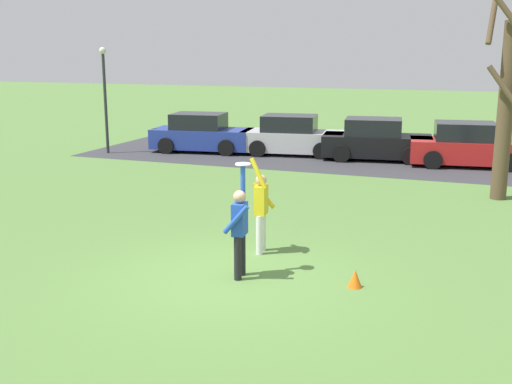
% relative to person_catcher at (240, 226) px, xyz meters
% --- Properties ---
extents(ground_plane, '(120.00, 120.00, 0.00)m').
position_rel_person_catcher_xyz_m(ground_plane, '(-0.15, -0.15, -0.98)').
color(ground_plane, '#567F3D').
extents(person_catcher, '(0.49, 0.56, 2.08)m').
position_rel_person_catcher_xyz_m(person_catcher, '(0.00, 0.00, 0.00)').
color(person_catcher, black).
rests_on(person_catcher, ground_plane).
extents(person_defender, '(0.49, 0.57, 2.04)m').
position_rel_person_catcher_xyz_m(person_defender, '(-0.14, 1.52, -0.00)').
color(person_defender, silver).
rests_on(person_defender, ground_plane).
extents(frisbee_disc, '(0.28, 0.28, 0.02)m').
position_rel_person_catcher_xyz_m(frisbee_disc, '(-0.02, 0.22, 1.11)').
color(frisbee_disc, white).
rests_on(frisbee_disc, person_catcher).
extents(parked_car_blue, '(4.31, 2.46, 1.59)m').
position_rel_person_catcher_xyz_m(parked_car_blue, '(-7.04, 13.22, -0.25)').
color(parked_car_blue, '#233893').
rests_on(parked_car_blue, ground_plane).
extents(parked_car_silver, '(4.31, 2.46, 1.59)m').
position_rel_person_catcher_xyz_m(parked_car_silver, '(-3.27, 13.79, -0.25)').
color(parked_car_silver, '#BCBCC1').
rests_on(parked_car_silver, ground_plane).
extents(parked_car_black, '(4.31, 2.46, 1.59)m').
position_rel_person_catcher_xyz_m(parked_car_black, '(0.12, 13.75, -0.25)').
color(parked_car_black, black).
rests_on(parked_car_black, ground_plane).
extents(parked_car_red, '(4.31, 2.46, 1.59)m').
position_rel_person_catcher_xyz_m(parked_car_red, '(3.48, 13.53, -0.25)').
color(parked_car_red, red).
rests_on(parked_car_red, ground_plane).
extents(parking_strip, '(19.63, 6.40, 0.01)m').
position_rel_person_catcher_xyz_m(parking_strip, '(-1.68, 13.47, -0.98)').
color(parking_strip, '#38383D').
rests_on(parking_strip, ground_plane).
extents(bare_tree_tall, '(1.20, 1.26, 6.35)m').
position_rel_person_catcher_xyz_m(bare_tree_tall, '(4.50, 8.36, 1.72)').
color(bare_tree_tall, brown).
rests_on(bare_tree_tall, ground_plane).
extents(lamppost_by_lot, '(0.28, 0.28, 4.26)m').
position_rel_person_catcher_xyz_m(lamppost_by_lot, '(-10.47, 11.47, 1.60)').
color(lamppost_by_lot, '#2D2D33').
rests_on(lamppost_by_lot, ground_plane).
extents(field_cone_orange, '(0.26, 0.26, 0.32)m').
position_rel_person_catcher_xyz_m(field_cone_orange, '(2.10, 0.25, -0.82)').
color(field_cone_orange, orange).
rests_on(field_cone_orange, ground_plane).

